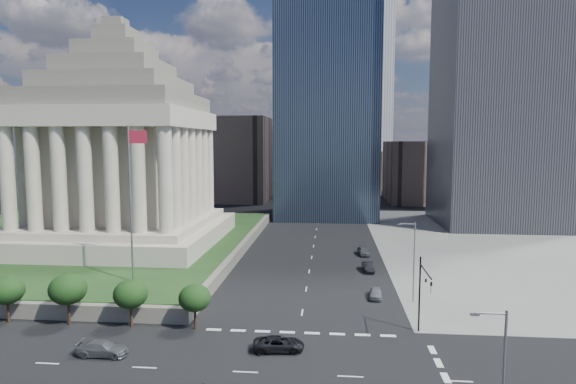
# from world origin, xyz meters

# --- Properties ---
(ground) EXTENTS (500.00, 500.00, 0.00)m
(ground) POSITION_xyz_m (0.00, 100.00, 0.00)
(ground) COLOR black
(ground) RESTS_ON ground
(sidewalk_ne) EXTENTS (68.00, 90.00, 0.03)m
(sidewalk_ne) POSITION_xyz_m (46.00, 60.00, 0.01)
(sidewalk_ne) COLOR slate
(sidewalk_ne) RESTS_ON ground
(plaza_terrace) EXTENTS (66.00, 70.00, 1.80)m
(plaza_terrace) POSITION_xyz_m (-45.00, 50.00, 0.90)
(plaza_terrace) COLOR #615E53
(plaza_terrace) RESTS_ON ground
(plaza_lawn) EXTENTS (64.00, 68.00, 0.10)m
(plaza_lawn) POSITION_xyz_m (-45.00, 50.00, 1.85)
(plaza_lawn) COLOR #1B3B18
(plaza_lawn) RESTS_ON plaza_terrace
(war_memorial) EXTENTS (34.00, 34.00, 39.00)m
(war_memorial) POSITION_xyz_m (-34.00, 48.00, 21.40)
(war_memorial) COLOR #A79F8C
(war_memorial) RESTS_ON plaza_lawn
(flagpole) EXTENTS (2.52, 0.24, 20.00)m
(flagpole) POSITION_xyz_m (-21.83, 24.00, 13.11)
(flagpole) COLOR slate
(flagpole) RESTS_ON plaza_lawn
(midrise_glass) EXTENTS (26.00, 26.00, 60.00)m
(midrise_glass) POSITION_xyz_m (2.00, 95.00, 30.00)
(midrise_glass) COLOR black
(midrise_glass) RESTS_ON ground
(highrise_ne) EXTENTS (26.00, 28.00, 100.00)m
(highrise_ne) POSITION_xyz_m (42.00, 85.00, 50.00)
(highrise_ne) COLOR black
(highrise_ne) RESTS_ON ground
(building_filler_ne) EXTENTS (20.00, 30.00, 20.00)m
(building_filler_ne) POSITION_xyz_m (32.00, 130.00, 10.00)
(building_filler_ne) COLOR brown
(building_filler_ne) RESTS_ON ground
(building_filler_nw) EXTENTS (24.00, 30.00, 28.00)m
(building_filler_nw) POSITION_xyz_m (-30.00, 130.00, 14.00)
(building_filler_nw) COLOR brown
(building_filler_nw) RESTS_ON ground
(traffic_signal_ne) EXTENTS (0.30, 5.74, 8.00)m
(traffic_signal_ne) POSITION_xyz_m (12.50, 13.70, 5.25)
(traffic_signal_ne) COLOR black
(traffic_signal_ne) RESTS_ON ground
(street_lamp_south) EXTENTS (2.13, 0.22, 10.00)m
(street_lamp_south) POSITION_xyz_m (13.33, -6.00, 5.66)
(street_lamp_south) COLOR slate
(street_lamp_south) RESTS_ON ground
(street_lamp_north) EXTENTS (2.13, 0.22, 10.00)m
(street_lamp_north) POSITION_xyz_m (13.33, 25.00, 5.66)
(street_lamp_north) COLOR slate
(street_lamp_north) RESTS_ON ground
(pickup_truck) EXTENTS (5.08, 2.77, 1.35)m
(pickup_truck) POSITION_xyz_m (-1.59, 9.51, 0.68)
(pickup_truck) COLOR black
(pickup_truck) RESTS_ON ground
(suv_grey) EXTENTS (1.94, 4.76, 1.38)m
(suv_grey) POSITION_xyz_m (-17.78, 6.98, 0.69)
(suv_grey) COLOR #4F5155
(suv_grey) RESTS_ON ground
(parked_sedan_near) EXTENTS (1.89, 3.93, 1.30)m
(parked_sedan_near) POSITION_xyz_m (9.00, 26.06, 0.65)
(parked_sedan_near) COLOR gray
(parked_sedan_near) RESTS_ON ground
(parked_sedan_mid) EXTENTS (4.21, 1.79, 1.35)m
(parked_sedan_mid) POSITION_xyz_m (9.00, 38.79, 0.68)
(parked_sedan_mid) COLOR black
(parked_sedan_mid) RESTS_ON ground
(parked_sedan_far) EXTENTS (4.57, 2.22, 1.50)m
(parked_sedan_far) POSITION_xyz_m (9.00, 49.40, 0.75)
(parked_sedan_far) COLOR #505157
(parked_sedan_far) RESTS_ON ground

